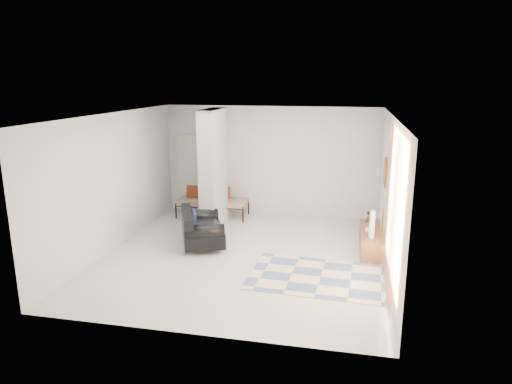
# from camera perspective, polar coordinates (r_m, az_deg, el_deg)

# --- Properties ---
(floor) EXTENTS (6.00, 6.00, 0.00)m
(floor) POSITION_cam_1_polar(r_m,az_deg,el_deg) (9.29, -1.55, -7.90)
(floor) COLOR silver
(floor) RESTS_ON ground
(ceiling) EXTENTS (6.00, 6.00, 0.00)m
(ceiling) POSITION_cam_1_polar(r_m,az_deg,el_deg) (8.65, -1.68, 9.58)
(ceiling) COLOR white
(ceiling) RESTS_ON wall_back
(wall_back) EXTENTS (6.00, 0.00, 6.00)m
(wall_back) POSITION_cam_1_polar(r_m,az_deg,el_deg) (11.75, 1.80, 3.86)
(wall_back) COLOR silver
(wall_back) RESTS_ON ground
(wall_front) EXTENTS (6.00, 0.00, 6.00)m
(wall_front) POSITION_cam_1_polar(r_m,az_deg,el_deg) (6.11, -8.20, -5.90)
(wall_front) COLOR silver
(wall_front) RESTS_ON ground
(wall_left) EXTENTS (0.00, 6.00, 6.00)m
(wall_left) POSITION_cam_1_polar(r_m,az_deg,el_deg) (9.86, -17.35, 1.27)
(wall_left) COLOR silver
(wall_left) RESTS_ON ground
(wall_right) EXTENTS (0.00, 6.00, 6.00)m
(wall_right) POSITION_cam_1_polar(r_m,az_deg,el_deg) (8.67, 16.36, -0.37)
(wall_right) COLOR silver
(wall_right) RESTS_ON ground
(partition_column) EXTENTS (0.35, 1.20, 2.80)m
(partition_column) POSITION_cam_1_polar(r_m,az_deg,el_deg) (10.66, -5.37, 2.77)
(partition_column) COLOR #A2A6A9
(partition_column) RESTS_ON floor
(hallway_door) EXTENTS (0.85, 0.06, 2.04)m
(hallway_door) POSITION_cam_1_polar(r_m,az_deg,el_deg) (12.31, -7.92, 2.41)
(hallway_door) COLOR silver
(hallway_door) RESTS_ON floor
(curtain) EXTENTS (0.00, 2.55, 2.55)m
(curtain) POSITION_cam_1_polar(r_m,az_deg,el_deg) (7.54, 16.40, -2.09)
(curtain) COLOR #FA8341
(curtain) RESTS_ON wall_right
(wall_art) EXTENTS (0.04, 0.45, 0.55)m
(wall_art) POSITION_cam_1_polar(r_m,az_deg,el_deg) (9.49, 15.90, 2.43)
(wall_art) COLOR #3A220F
(wall_art) RESTS_ON wall_right
(media_console) EXTENTS (0.45, 1.71, 0.80)m
(media_console) POSITION_cam_1_polar(r_m,az_deg,el_deg) (9.86, 14.18, -5.77)
(media_console) COLOR brown
(media_console) RESTS_ON floor
(loveseat) EXTENTS (1.30, 1.61, 0.76)m
(loveseat) POSITION_cam_1_polar(r_m,az_deg,el_deg) (9.81, -7.04, -4.55)
(loveseat) COLOR silver
(loveseat) RESTS_ON floor
(daybed) EXTENTS (1.80, 0.81, 0.77)m
(daybed) POSITION_cam_1_polar(r_m,az_deg,el_deg) (11.79, -5.53, -1.06)
(daybed) COLOR black
(daybed) RESTS_ON floor
(area_rug) EXTENTS (2.62, 1.82, 0.01)m
(area_rug) POSITION_cam_1_polar(r_m,az_deg,el_deg) (8.40, 8.10, -10.46)
(area_rug) COLOR beige
(area_rug) RESTS_ON floor
(cylinder_lamp) EXTENTS (0.10, 0.10, 0.55)m
(cylinder_lamp) POSITION_cam_1_polar(r_m,az_deg,el_deg) (9.28, 14.32, -3.95)
(cylinder_lamp) COLOR silver
(cylinder_lamp) RESTS_ON media_console
(bronze_figurine) EXTENTS (0.13, 0.13, 0.25)m
(bronze_figurine) POSITION_cam_1_polar(r_m,az_deg,el_deg) (10.31, 13.90, -3.00)
(bronze_figurine) COLOR #312415
(bronze_figurine) RESTS_ON media_console
(vase) EXTENTS (0.21, 0.21, 0.20)m
(vase) POSITION_cam_1_polar(r_m,az_deg,el_deg) (9.57, 14.03, -4.48)
(vase) COLOR white
(vase) RESTS_ON media_console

